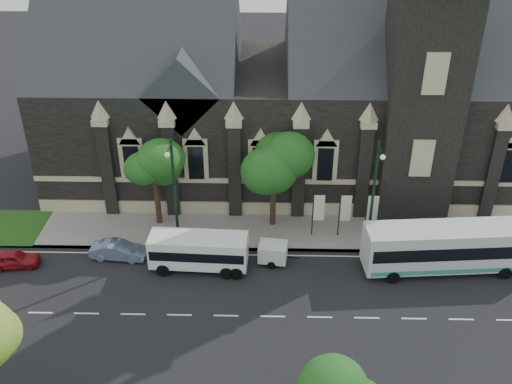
{
  "coord_description": "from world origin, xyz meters",
  "views": [
    {
      "loc": [
        2.56,
        -28.04,
        25.83
      ],
      "look_at": [
        1.79,
        6.0,
        5.7
      ],
      "focal_mm": 40.91,
      "sensor_mm": 36.0,
      "label": 1
    }
  ],
  "objects_px": {
    "banner_flag_right": "(370,211)",
    "car_far_red": "(13,259)",
    "street_lamp_mid": "(174,190)",
    "tree_walk_right": "(276,159)",
    "sedan": "(118,250)",
    "tree_walk_left": "(157,159)",
    "banner_flag_center": "(343,211)",
    "tree_park_east": "(344,382)",
    "tour_coach": "(451,247)",
    "banner_flag_left": "(317,210)",
    "street_lamp_near": "(374,193)",
    "box_trailer": "(273,252)",
    "shuttle_bus": "(199,250)"
  },
  "relations": [
    {
      "from": "tree_park_east",
      "to": "street_lamp_mid",
      "type": "distance_m",
      "value": 19.32
    },
    {
      "from": "shuttle_bus",
      "to": "car_far_red",
      "type": "xyz_separation_m",
      "value": [
        -13.28,
        -0.13,
        -0.91
      ]
    },
    {
      "from": "banner_flag_left",
      "to": "sedan",
      "type": "xyz_separation_m",
      "value": [
        -14.51,
        -3.03,
        -1.73
      ]
    },
    {
      "from": "street_lamp_mid",
      "to": "banner_flag_left",
      "type": "distance_m",
      "value": 10.81
    },
    {
      "from": "tour_coach",
      "to": "shuttle_bus",
      "type": "relative_size",
      "value": 1.76
    },
    {
      "from": "banner_flag_left",
      "to": "tour_coach",
      "type": "distance_m",
      "value": 9.88
    },
    {
      "from": "street_lamp_near",
      "to": "banner_flag_right",
      "type": "xyz_separation_m",
      "value": [
        0.29,
        1.91,
        -2.73
      ]
    },
    {
      "from": "street_lamp_mid",
      "to": "tree_walk_right",
      "type": "bearing_deg",
      "value": 26.65
    },
    {
      "from": "tree_park_east",
      "to": "sedan",
      "type": "xyz_separation_m",
      "value": [
        -14.4,
        15.3,
        -3.96
      ]
    },
    {
      "from": "street_lamp_near",
      "to": "banner_flag_right",
      "type": "relative_size",
      "value": 2.25
    },
    {
      "from": "sedan",
      "to": "car_far_red",
      "type": "relative_size",
      "value": 1.09
    },
    {
      "from": "tree_walk_right",
      "to": "street_lamp_near",
      "type": "height_order",
      "value": "street_lamp_near"
    },
    {
      "from": "street_lamp_mid",
      "to": "street_lamp_near",
      "type": "bearing_deg",
      "value": 0.0
    },
    {
      "from": "tree_walk_right",
      "to": "street_lamp_mid",
      "type": "distance_m",
      "value": 8.1
    },
    {
      "from": "tree_walk_right",
      "to": "tour_coach",
      "type": "distance_m",
      "value": 13.93
    },
    {
      "from": "banner_flag_right",
      "to": "tour_coach",
      "type": "distance_m",
      "value": 6.39
    },
    {
      "from": "street_lamp_near",
      "to": "box_trailer",
      "type": "distance_m",
      "value": 8.29
    },
    {
      "from": "banner_flag_left",
      "to": "street_lamp_near",
      "type": "bearing_deg",
      "value": -27.18
    },
    {
      "from": "banner_flag_center",
      "to": "box_trailer",
      "type": "xyz_separation_m",
      "value": [
        -5.28,
        -3.29,
        -1.5
      ]
    },
    {
      "from": "tree_walk_left",
      "to": "banner_flag_center",
      "type": "relative_size",
      "value": 1.91
    },
    {
      "from": "tree_park_east",
      "to": "banner_flag_left",
      "type": "relative_size",
      "value": 1.57
    },
    {
      "from": "banner_flag_center",
      "to": "box_trailer",
      "type": "relative_size",
      "value": 1.34
    },
    {
      "from": "car_far_red",
      "to": "banner_flag_center",
      "type": "bearing_deg",
      "value": -87.57
    },
    {
      "from": "banner_flag_center",
      "to": "box_trailer",
      "type": "height_order",
      "value": "banner_flag_center"
    },
    {
      "from": "tree_park_east",
      "to": "banner_flag_right",
      "type": "bearing_deg",
      "value": 77.35
    },
    {
      "from": "sedan",
      "to": "car_far_red",
      "type": "bearing_deg",
      "value": 103.56
    },
    {
      "from": "tree_walk_right",
      "to": "shuttle_bus",
      "type": "xyz_separation_m",
      "value": [
        -5.41,
        -5.78,
        -4.28
      ]
    },
    {
      "from": "tree_park_east",
      "to": "box_trailer",
      "type": "relative_size",
      "value": 2.11
    },
    {
      "from": "tree_park_east",
      "to": "tour_coach",
      "type": "xyz_separation_m",
      "value": [
        9.21,
        14.49,
        -2.7
      ]
    },
    {
      "from": "tree_park_east",
      "to": "banner_flag_center",
      "type": "relative_size",
      "value": 1.57
    },
    {
      "from": "shuttle_bus",
      "to": "car_far_red",
      "type": "relative_size",
      "value": 1.9
    },
    {
      "from": "banner_flag_left",
      "to": "tour_coach",
      "type": "bearing_deg",
      "value": -22.83
    },
    {
      "from": "shuttle_bus",
      "to": "car_far_red",
      "type": "height_order",
      "value": "shuttle_bus"
    },
    {
      "from": "tree_park_east",
      "to": "tree_walk_left",
      "type": "relative_size",
      "value": 0.82
    },
    {
      "from": "tree_walk_left",
      "to": "sedan",
      "type": "relative_size",
      "value": 1.91
    },
    {
      "from": "banner_flag_center",
      "to": "box_trailer",
      "type": "distance_m",
      "value": 6.4
    },
    {
      "from": "tree_walk_right",
      "to": "sedan",
      "type": "relative_size",
      "value": 1.95
    },
    {
      "from": "tree_park_east",
      "to": "box_trailer",
      "type": "xyz_separation_m",
      "value": [
        -3.17,
        15.04,
        -3.74
      ]
    },
    {
      "from": "banner_flag_right",
      "to": "sedan",
      "type": "relative_size",
      "value": 1.0
    },
    {
      "from": "banner_flag_right",
      "to": "car_far_red",
      "type": "distance_m",
      "value": 26.16
    },
    {
      "from": "banner_flag_left",
      "to": "banner_flag_right",
      "type": "bearing_deg",
      "value": 0.0
    },
    {
      "from": "tour_coach",
      "to": "box_trailer",
      "type": "bearing_deg",
      "value": 172.76
    },
    {
      "from": "banner_flag_right",
      "to": "car_far_red",
      "type": "height_order",
      "value": "banner_flag_right"
    },
    {
      "from": "banner_flag_left",
      "to": "box_trailer",
      "type": "xyz_separation_m",
      "value": [
        -3.28,
        -3.29,
        -1.5
      ]
    },
    {
      "from": "tree_walk_left",
      "to": "street_lamp_mid",
      "type": "height_order",
      "value": "street_lamp_mid"
    },
    {
      "from": "shuttle_bus",
      "to": "sedan",
      "type": "bearing_deg",
      "value": 173.02
    },
    {
      "from": "tree_walk_right",
      "to": "banner_flag_right",
      "type": "relative_size",
      "value": 1.95
    },
    {
      "from": "street_lamp_near",
      "to": "banner_flag_center",
      "type": "bearing_deg",
      "value": 131.93
    },
    {
      "from": "street_lamp_mid",
      "to": "car_far_red",
      "type": "xyz_separation_m",
      "value": [
        -11.47,
        -2.29,
        -4.49
      ]
    },
    {
      "from": "banner_flag_left",
      "to": "banner_flag_center",
      "type": "height_order",
      "value": "same"
    }
  ]
}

